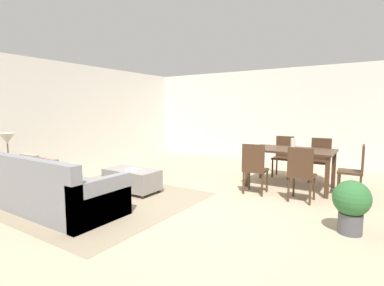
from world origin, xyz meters
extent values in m
plane|color=tan|center=(0.00, 0.00, 0.00)|extent=(10.80, 10.80, 0.00)
cube|color=silver|center=(0.00, 5.00, 1.35)|extent=(9.00, 0.12, 2.70)
cube|color=silver|center=(-4.50, 0.50, 1.35)|extent=(0.12, 11.00, 2.70)
cube|color=gray|center=(-1.70, -0.39, 0.00)|extent=(3.00, 2.80, 0.01)
cube|color=gray|center=(-1.82, -1.06, 0.21)|extent=(2.11, 0.97, 0.42)
cube|color=gray|center=(-1.82, -1.46, 0.64)|extent=(2.11, 0.16, 0.44)
cube|color=gray|center=(-2.80, -1.06, 0.31)|extent=(0.14, 0.97, 0.62)
cube|color=gray|center=(-0.83, -1.06, 0.31)|extent=(0.14, 0.97, 0.62)
cube|color=tan|center=(-2.36, -1.18, 0.62)|extent=(0.41, 0.12, 0.41)
cube|color=gray|center=(-1.82, -1.18, 0.62)|extent=(0.41, 0.14, 0.40)
cube|color=beige|center=(-1.27, -1.21, 0.59)|extent=(0.34, 0.11, 0.34)
cube|color=gray|center=(-1.59, 0.28, 0.24)|extent=(1.03, 0.55, 0.36)
cylinder|color=#422B1C|center=(-2.06, 0.51, 0.03)|extent=(0.05, 0.05, 0.06)
cylinder|color=#422B1C|center=(-1.13, 0.51, 0.03)|extent=(0.05, 0.05, 0.06)
cylinder|color=#422B1C|center=(-2.06, 0.06, 0.03)|extent=(0.05, 0.05, 0.06)
cylinder|color=#422B1C|center=(-1.13, 0.06, 0.03)|extent=(0.05, 0.05, 0.06)
cube|color=olive|center=(-3.17, -1.10, 0.58)|extent=(0.40, 0.40, 0.03)
cylinder|color=olive|center=(-3.34, -0.93, 0.28)|extent=(0.04, 0.04, 0.57)
cylinder|color=olive|center=(-3.00, -0.93, 0.28)|extent=(0.04, 0.04, 0.57)
cylinder|color=olive|center=(-3.00, -1.27, 0.28)|extent=(0.04, 0.04, 0.57)
cylinder|color=brown|center=(-3.17, -1.10, 0.61)|extent=(0.16, 0.16, 0.02)
cylinder|color=brown|center=(-3.17, -1.10, 0.78)|extent=(0.02, 0.02, 0.32)
cone|color=beige|center=(-3.17, -1.10, 1.03)|extent=(0.26, 0.26, 0.18)
cube|color=#422B1C|center=(0.80, 2.22, 0.74)|extent=(1.57, 0.96, 0.04)
cube|color=#422B1C|center=(0.07, 2.64, 0.36)|extent=(0.07, 0.07, 0.72)
cube|color=#422B1C|center=(1.52, 2.64, 0.36)|extent=(0.07, 0.07, 0.72)
cube|color=#422B1C|center=(0.07, 1.80, 0.36)|extent=(0.07, 0.07, 0.72)
cube|color=#422B1C|center=(1.52, 1.80, 0.36)|extent=(0.07, 0.07, 0.72)
cube|color=#422B1C|center=(0.37, 1.45, 0.43)|extent=(0.43, 0.43, 0.04)
cube|color=#422B1C|center=(0.38, 1.27, 0.69)|extent=(0.40, 0.07, 0.47)
cylinder|color=#422B1C|center=(0.19, 1.61, 0.21)|extent=(0.04, 0.04, 0.41)
cylinder|color=#422B1C|center=(0.53, 1.64, 0.21)|extent=(0.04, 0.04, 0.41)
cylinder|color=#422B1C|center=(0.21, 1.27, 0.21)|extent=(0.04, 0.04, 0.41)
cylinder|color=#422B1C|center=(0.55, 1.30, 0.21)|extent=(0.04, 0.04, 0.41)
cube|color=#422B1C|center=(1.19, 1.43, 0.43)|extent=(0.40, 0.40, 0.04)
cube|color=#422B1C|center=(1.19, 1.25, 0.69)|extent=(0.40, 0.04, 0.47)
cylinder|color=#422B1C|center=(1.02, 1.60, 0.21)|extent=(0.04, 0.04, 0.41)
cylinder|color=#422B1C|center=(1.36, 1.60, 0.21)|extent=(0.04, 0.04, 0.41)
cylinder|color=#422B1C|center=(1.02, 1.26, 0.21)|extent=(0.04, 0.04, 0.41)
cylinder|color=#422B1C|center=(1.36, 1.26, 0.21)|extent=(0.04, 0.04, 0.41)
cube|color=#422B1C|center=(0.42, 3.00, 0.43)|extent=(0.41, 0.41, 0.04)
cube|color=#422B1C|center=(0.42, 3.18, 0.69)|extent=(0.40, 0.05, 0.47)
cylinder|color=#422B1C|center=(0.59, 2.84, 0.21)|extent=(0.04, 0.04, 0.41)
cylinder|color=#422B1C|center=(0.25, 2.83, 0.21)|extent=(0.04, 0.04, 0.41)
cylinder|color=#422B1C|center=(0.59, 3.18, 0.21)|extent=(0.04, 0.04, 0.41)
cylinder|color=#422B1C|center=(0.25, 3.17, 0.21)|extent=(0.04, 0.04, 0.41)
cube|color=#422B1C|center=(1.21, 2.96, 0.43)|extent=(0.41, 0.41, 0.04)
cube|color=#422B1C|center=(1.20, 3.14, 0.69)|extent=(0.40, 0.05, 0.47)
cylinder|color=#422B1C|center=(1.38, 2.80, 0.21)|extent=(0.04, 0.04, 0.41)
cylinder|color=#422B1C|center=(1.04, 2.79, 0.21)|extent=(0.04, 0.04, 0.41)
cylinder|color=#422B1C|center=(1.37, 3.14, 0.21)|extent=(0.04, 0.04, 0.41)
cylinder|color=#422B1C|center=(1.03, 3.13, 0.21)|extent=(0.04, 0.04, 0.41)
cube|color=#422B1C|center=(1.84, 2.19, 0.43)|extent=(0.42, 0.42, 0.04)
cube|color=#422B1C|center=(2.02, 2.20, 0.69)|extent=(0.06, 0.40, 0.47)
cylinder|color=#422B1C|center=(1.68, 2.02, 0.21)|extent=(0.04, 0.04, 0.41)
cylinder|color=#422B1C|center=(1.66, 2.36, 0.21)|extent=(0.04, 0.04, 0.41)
cylinder|color=#422B1C|center=(2.02, 2.03, 0.21)|extent=(0.04, 0.04, 0.41)
cylinder|color=#422B1C|center=(2.00, 2.37, 0.21)|extent=(0.04, 0.04, 0.41)
cylinder|color=silver|center=(0.82, 2.24, 0.87)|extent=(0.09, 0.09, 0.21)
cube|color=silver|center=(-1.48, 0.21, 0.44)|extent=(0.28, 0.23, 0.03)
cylinder|color=#4C4C51|center=(2.00, 0.40, 0.13)|extent=(0.28, 0.28, 0.26)
sphere|color=#2D6633|center=(2.00, 0.40, 0.45)|extent=(0.44, 0.44, 0.44)
camera|label=1|loc=(2.23, -3.57, 1.53)|focal=27.27mm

